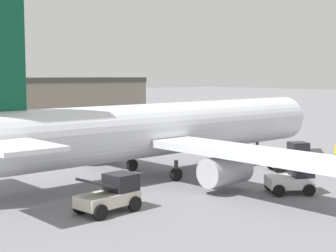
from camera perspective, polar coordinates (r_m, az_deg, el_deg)
The scene contains 5 objects.
ground_plane at distance 38.81m, azimuth -0.00°, elevation -5.24°, with size 400.00×400.00×0.00m, color slate.
airplane at distance 37.64m, azimuth -1.16°, elevation -0.40°, with size 36.94×33.27×12.73m.
baggage_tug at distance 40.96m, azimuth 13.50°, elevation -3.42°, with size 3.36×2.89×2.17m.
belt_loader_truck at distance 28.10m, azimuth -6.31°, elevation -7.46°, with size 3.57×2.32×2.07m.
pushback_tug at distance 33.19m, azimuth 13.69°, elevation -5.64°, with size 3.38×3.25×2.01m.
Camera 1 is at (-24.32, -29.34, 7.38)m, focal length 55.00 mm.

